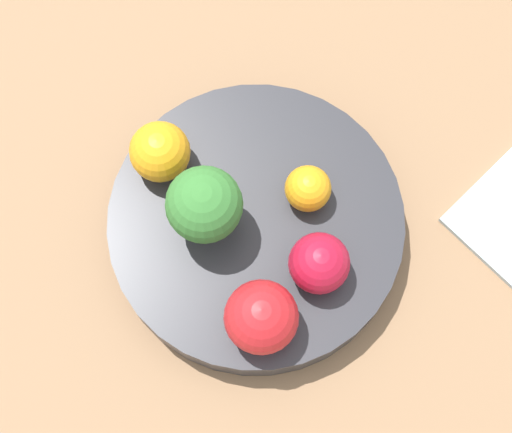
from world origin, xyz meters
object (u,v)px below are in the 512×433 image
Objects in this scene: apple_red at (261,317)px; orange_front at (160,152)px; orange_back at (308,189)px; apple_green at (319,263)px; broccoli at (204,205)px; bowl at (256,227)px.

orange_front is at bearing 58.79° from apple_red.
orange_front is 0.12m from orange_back.
orange_front is (0.02, 0.15, 0.00)m from apple_green.
broccoli is at bearing 133.29° from orange_back.
apple_green is 0.97× the size of orange_front.
broccoli is 1.60× the size of apple_green.
orange_front is (0.08, 0.13, -0.00)m from apple_red.
orange_front is (0.03, 0.06, -0.02)m from broccoli.
orange_back is at bearing -76.11° from orange_front.
apple_red reaches higher than apple_green.
orange_back is at bearing 8.16° from apple_red.
apple_green is 0.06m from orange_back.
apple_green is 1.28× the size of orange_back.
bowl is at bearing 76.91° from apple_green.
bowl is 3.15× the size of broccoli.
apple_red reaches higher than orange_front.
apple_green is at bearing -86.78° from broccoli.
apple_green reaches higher than bowl.
broccoli is 0.10m from apple_red.
bowl is 0.08m from broccoli.
bowl is 4.91× the size of orange_front.
apple_green is at bearing -18.54° from apple_red.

